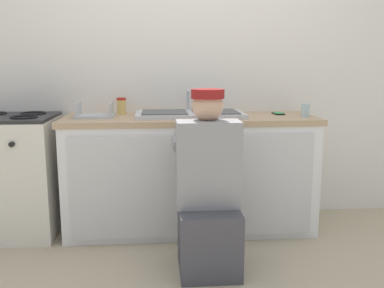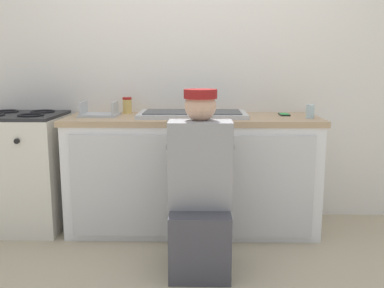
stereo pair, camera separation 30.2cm
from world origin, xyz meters
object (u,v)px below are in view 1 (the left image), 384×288
at_px(stove_range, 13,175).
at_px(dish_rack_tray, 95,114).
at_px(sink_double_basin, 190,114).
at_px(cell_phone, 278,113).
at_px(condiment_jar, 121,106).
at_px(plumber_person, 208,196).
at_px(water_glass, 305,110).

height_order(stove_range, dish_rack_tray, dish_rack_tray).
bearing_deg(sink_double_basin, cell_phone, 6.80).
bearing_deg(sink_double_basin, condiment_jar, 161.04).
xyz_separation_m(plumber_person, dish_rack_tray, (-0.75, 0.68, 0.43)).
bearing_deg(dish_rack_tray, water_glass, -3.63).
bearing_deg(cell_phone, stove_range, -177.57).
xyz_separation_m(condiment_jar, cell_phone, (1.22, -0.09, -0.06)).
bearing_deg(sink_double_basin, water_glass, -7.38).
bearing_deg(plumber_person, stove_range, 153.34).
height_order(condiment_jar, cell_phone, condiment_jar).
bearing_deg(cell_phone, plumber_person, -129.52).
relative_size(cell_phone, dish_rack_tray, 0.50).
bearing_deg(stove_range, plumber_person, -26.66).
height_order(sink_double_basin, plumber_person, plumber_person).
bearing_deg(condiment_jar, stove_range, -167.23).
height_order(sink_double_basin, condiment_jar, sink_double_basin).
distance_m(stove_range, water_glass, 2.21).
bearing_deg(water_glass, cell_phone, 127.27).
relative_size(water_glass, cell_phone, 0.71).
xyz_separation_m(sink_double_basin, dish_rack_tray, (-0.70, -0.01, 0.01)).
xyz_separation_m(sink_double_basin, water_glass, (0.84, -0.11, 0.03)).
xyz_separation_m(water_glass, condiment_jar, (-1.36, 0.29, 0.01)).
bearing_deg(condiment_jar, water_glass, -11.91).
bearing_deg(cell_phone, dish_rack_tray, -176.11).
relative_size(sink_double_basin, water_glass, 8.00).
height_order(water_glass, dish_rack_tray, dish_rack_tray).
height_order(stove_range, water_glass, water_glass).
xyz_separation_m(plumber_person, cell_phone, (0.64, 0.78, 0.41)).
relative_size(stove_range, water_glass, 8.97).
distance_m(water_glass, dish_rack_tray, 1.54).
height_order(sink_double_basin, cell_phone, sink_double_basin).
relative_size(water_glass, condiment_jar, 0.78).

